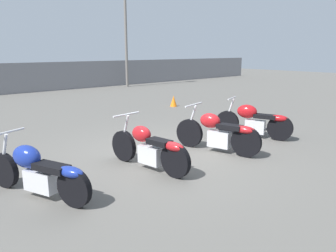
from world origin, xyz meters
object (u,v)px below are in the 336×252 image
(light_pole_left, at_px, (126,22))
(traffic_cone_near, at_px, (174,101))
(motorcycle_slot_2, at_px, (218,133))
(motorcycle_slot_0, at_px, (38,171))
(motorcycle_slot_3, at_px, (254,120))
(motorcycle_slot_1, at_px, (150,148))

(light_pole_left, bearing_deg, traffic_cone_near, -110.73)
(light_pole_left, height_order, motorcycle_slot_2, light_pole_left)
(motorcycle_slot_0, xyz_separation_m, motorcycle_slot_3, (5.48, -0.09, 0.02))
(light_pole_left, bearing_deg, motorcycle_slot_3, -109.92)
(light_pole_left, xyz_separation_m, traffic_cone_near, (-2.79, -7.38, -3.61))
(light_pole_left, bearing_deg, motorcycle_slot_0, -129.15)
(light_pole_left, height_order, motorcycle_slot_1, light_pole_left)
(motorcycle_slot_0, bearing_deg, light_pole_left, 29.76)
(light_pole_left, distance_m, motorcycle_slot_1, 15.07)
(motorcycle_slot_1, height_order, motorcycle_slot_2, motorcycle_slot_2)
(light_pole_left, height_order, motorcycle_slot_3, light_pole_left)
(light_pole_left, xyz_separation_m, motorcycle_slot_3, (-4.45, -12.28, -3.38))
(light_pole_left, xyz_separation_m, motorcycle_slot_2, (-6.11, -12.50, -3.38))
(light_pole_left, bearing_deg, motorcycle_slot_2, -116.06)
(light_pole_left, relative_size, motorcycle_slot_0, 3.20)
(motorcycle_slot_3, bearing_deg, motorcycle_slot_1, 161.82)
(light_pole_left, bearing_deg, motorcycle_slot_1, -122.62)
(motorcycle_slot_1, distance_m, traffic_cone_near, 7.15)
(motorcycle_slot_1, relative_size, motorcycle_slot_2, 1.00)
(motorcycle_slot_1, distance_m, motorcycle_slot_2, 1.80)
(light_pole_left, height_order, motorcycle_slot_0, light_pole_left)
(motorcycle_slot_1, height_order, motorcycle_slot_3, motorcycle_slot_3)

